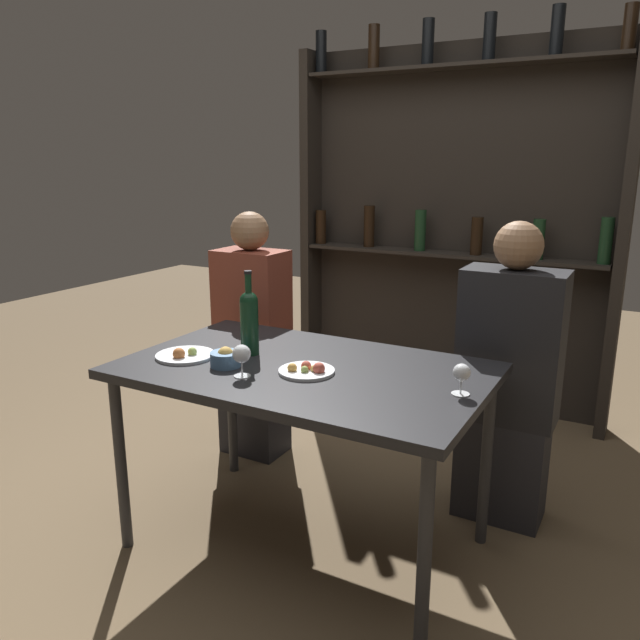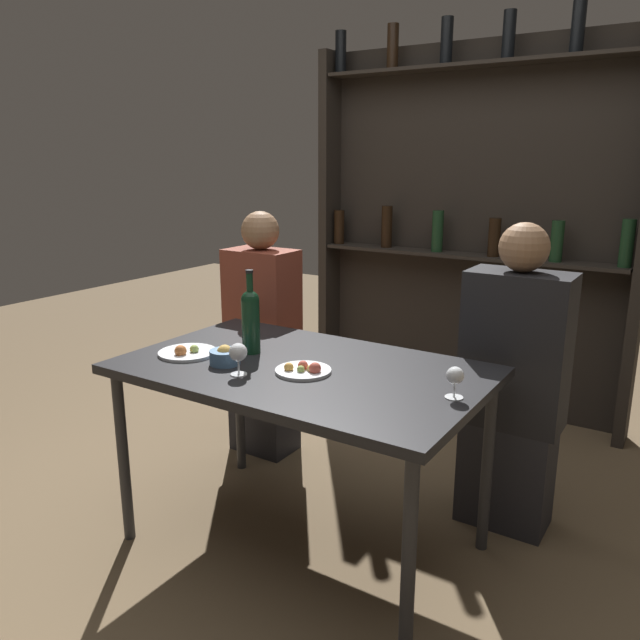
# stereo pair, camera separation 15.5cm
# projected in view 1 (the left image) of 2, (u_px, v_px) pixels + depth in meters

# --- Properties ---
(ground_plane) EXTENTS (10.00, 10.00, 0.00)m
(ground_plane) POSITION_uv_depth(u_px,v_px,m) (305.00, 543.00, 2.52)
(ground_plane) COLOR brown
(dining_table) EXTENTS (1.35, 0.83, 0.75)m
(dining_table) POSITION_uv_depth(u_px,v_px,m) (304.00, 382.00, 2.34)
(dining_table) COLOR black
(dining_table) RESTS_ON ground_plane
(wine_rack_wall) EXTENTS (1.93, 0.21, 2.26)m
(wine_rack_wall) POSITION_uv_depth(u_px,v_px,m) (452.00, 220.00, 3.72)
(wine_rack_wall) COLOR #28231E
(wine_rack_wall) RESTS_ON ground_plane
(wine_bottle) EXTENTS (0.07, 0.07, 0.33)m
(wine_bottle) POSITION_uv_depth(u_px,v_px,m) (249.00, 319.00, 2.44)
(wine_bottle) COLOR black
(wine_bottle) RESTS_ON dining_table
(wine_glass_0) EXTENTS (0.07, 0.07, 0.12)m
(wine_glass_0) POSITION_uv_depth(u_px,v_px,m) (242.00, 355.00, 2.20)
(wine_glass_0) COLOR silver
(wine_glass_0) RESTS_ON dining_table
(wine_glass_1) EXTENTS (0.06, 0.06, 0.11)m
(wine_glass_1) POSITION_uv_depth(u_px,v_px,m) (462.00, 374.00, 2.03)
(wine_glass_1) COLOR silver
(wine_glass_1) RESTS_ON dining_table
(food_plate_0) EXTENTS (0.20, 0.20, 0.05)m
(food_plate_0) POSITION_uv_depth(u_px,v_px,m) (307.00, 370.00, 2.25)
(food_plate_0) COLOR silver
(food_plate_0) RESTS_ON dining_table
(food_plate_1) EXTENTS (0.23, 0.23, 0.05)m
(food_plate_1) POSITION_uv_depth(u_px,v_px,m) (185.00, 355.00, 2.43)
(food_plate_1) COLOR silver
(food_plate_1) RESTS_ON dining_table
(snack_bowl) EXTENTS (0.12, 0.12, 0.08)m
(snack_bowl) POSITION_uv_depth(u_px,v_px,m) (226.00, 358.00, 2.32)
(snack_bowl) COLOR #4C7299
(snack_bowl) RESTS_ON dining_table
(seated_person_left) EXTENTS (0.35, 0.22, 1.26)m
(seated_person_left) POSITION_uv_depth(u_px,v_px,m) (253.00, 343.00, 3.17)
(seated_person_left) COLOR #26262B
(seated_person_left) RESTS_ON ground_plane
(seated_person_right) EXTENTS (0.40, 0.22, 1.27)m
(seated_person_right) POSITION_uv_depth(u_px,v_px,m) (507.00, 385.00, 2.57)
(seated_person_right) COLOR #26262B
(seated_person_right) RESTS_ON ground_plane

